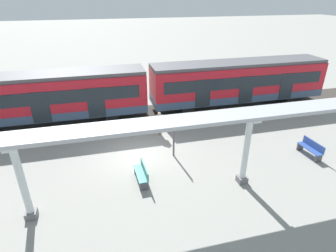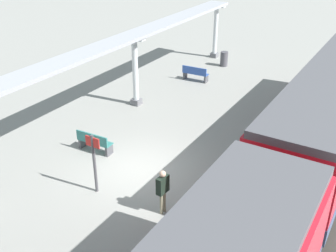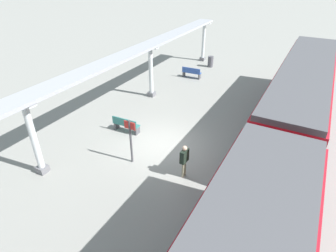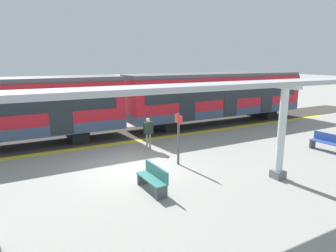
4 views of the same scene
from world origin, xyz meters
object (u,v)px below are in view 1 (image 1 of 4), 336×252
at_px(bench_far_end, 142,173).
at_px(passenger_waiting_near_edge, 159,121).
at_px(canopy_pillar_third, 246,150).
at_px(platform_info_sign, 174,134).
at_px(canopy_pillar_second, 22,182).
at_px(bench_mid_platform, 311,148).
at_px(train_far_carriage, 238,83).
at_px(train_near_carriage, 43,98).

xyz_separation_m(bench_far_end, passenger_waiting_near_edge, (-4.37, 1.82, 0.54)).
relative_size(canopy_pillar_third, platform_info_sign, 1.57).
distance_m(canopy_pillar_second, bench_mid_platform, 14.13).
bearing_deg(bench_far_end, platform_info_sign, 131.79).
relative_size(train_far_carriage, canopy_pillar_second, 3.91).
bearing_deg(passenger_waiting_near_edge, bench_far_end, -22.58).
distance_m(train_far_carriage, canopy_pillar_second, 16.35).
bearing_deg(bench_mid_platform, bench_far_end, -90.03).
height_order(train_far_carriage, platform_info_sign, train_far_carriage).
relative_size(train_near_carriage, train_far_carriage, 1.00).
bearing_deg(passenger_waiting_near_edge, canopy_pillar_third, 25.97).
relative_size(platform_info_sign, passenger_waiting_near_edge, 1.40).
bearing_deg(canopy_pillar_third, platform_info_sign, -140.54).
xyz_separation_m(canopy_pillar_second, bench_far_end, (-1.24, 4.69, -1.31)).
xyz_separation_m(train_near_carriage, train_far_carriage, (0.00, 14.09, 0.00)).
distance_m(platform_info_sign, passenger_waiting_near_edge, 2.58).
bearing_deg(train_far_carriage, canopy_pillar_third, -25.21).
bearing_deg(bench_mid_platform, canopy_pillar_second, -84.96).
bearing_deg(train_near_carriage, canopy_pillar_second, 3.40).
height_order(train_near_carriage, canopy_pillar_second, train_near_carriage).
bearing_deg(passenger_waiting_near_edge, bench_mid_platform, 59.77).
xyz_separation_m(train_far_carriage, bench_mid_platform, (7.91, 0.47, -1.39)).
height_order(train_far_carriage, passenger_waiting_near_edge, train_far_carriage).
relative_size(canopy_pillar_third, bench_far_end, 2.28).
height_order(canopy_pillar_second, canopy_pillar_third, same).
bearing_deg(platform_info_sign, bench_far_end, -48.21).
bearing_deg(train_near_carriage, bench_far_end, 33.50).
xyz_separation_m(train_far_carriage, platform_info_sign, (6.09, -6.82, -0.50)).
distance_m(bench_mid_platform, passenger_waiting_near_edge, 8.70).
bearing_deg(bench_far_end, train_far_carriage, 131.77).
height_order(bench_far_end, platform_info_sign, platform_info_sign).
height_order(platform_info_sign, passenger_waiting_near_edge, platform_info_sign).
distance_m(train_near_carriage, platform_info_sign, 9.50).
height_order(bench_mid_platform, platform_info_sign, platform_info_sign).
bearing_deg(canopy_pillar_second, passenger_waiting_near_edge, 130.75).
relative_size(canopy_pillar_second, platform_info_sign, 1.57).
relative_size(canopy_pillar_third, bench_mid_platform, 2.27).
relative_size(train_near_carriage, bench_mid_platform, 8.88).
relative_size(train_near_carriage, canopy_pillar_third, 3.91).
xyz_separation_m(train_near_carriage, bench_mid_platform, (7.91, 14.56, -1.39)).
bearing_deg(bench_far_end, train_near_carriage, -146.50).
height_order(train_far_carriage, bench_mid_platform, train_far_carriage).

